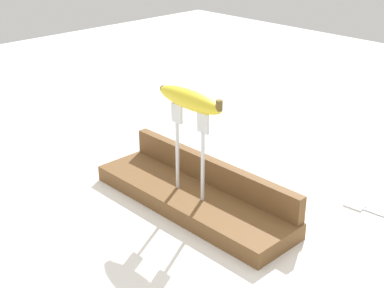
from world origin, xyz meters
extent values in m
plane|color=silver|center=(0.00, 0.00, 0.00)|extent=(3.00, 3.00, 0.00)
cube|color=brown|center=(0.00, 0.00, 0.02)|extent=(0.43, 0.13, 0.03)
cube|color=brown|center=(0.00, 0.05, 0.06)|extent=(0.42, 0.02, 0.05)
cylinder|color=silver|center=(-0.03, -0.01, 0.10)|extent=(0.01, 0.01, 0.13)
cube|color=silver|center=(-0.03, -0.01, 0.18)|extent=(0.03, 0.01, 0.04)
cylinder|color=silver|center=(0.03, -0.01, 0.10)|extent=(0.01, 0.01, 0.13)
cube|color=silver|center=(0.03, -0.01, 0.18)|extent=(0.03, 0.01, 0.04)
ellipsoid|color=yellow|center=(0.00, -0.01, 0.22)|extent=(0.16, 0.05, 0.03)
cylinder|color=brown|center=(0.07, -0.01, 0.23)|extent=(0.01, 0.01, 0.02)
sphere|color=#3F2D19|center=(-0.08, 0.00, 0.22)|extent=(0.01, 0.01, 0.01)
cube|color=silver|center=(0.22, 0.23, 0.00)|extent=(0.04, 0.03, 0.01)
cylinder|color=yellow|center=(-0.09, 0.10, 0.02)|extent=(0.06, 0.07, 0.04)
cylinder|color=beige|center=(-0.08, 0.12, 0.02)|extent=(0.03, 0.02, 0.03)
camera|label=1|loc=(0.65, -0.63, 0.53)|focal=51.09mm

